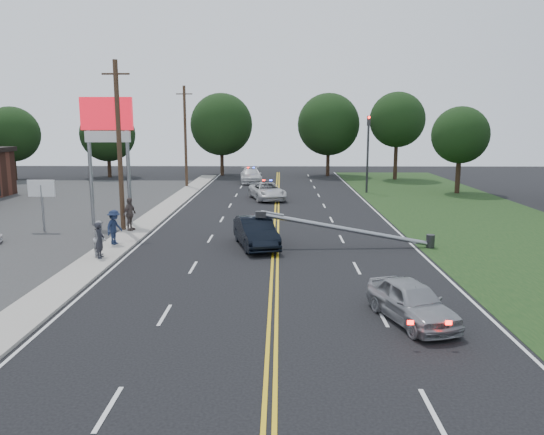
{
  "coord_description": "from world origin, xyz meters",
  "views": [
    {
      "loc": [
        0.23,
        -19.12,
        6.49
      ],
      "look_at": [
        -0.17,
        7.39,
        1.7
      ],
      "focal_mm": 35.0,
      "sensor_mm": 36.0,
      "label": 1
    }
  ],
  "objects_px": {
    "traffic_signal": "(368,147)",
    "bystander_d": "(130,214)",
    "bystander_b": "(100,238)",
    "small_sign": "(42,193)",
    "fallen_streetlight": "(356,230)",
    "waiting_sedan": "(412,301)",
    "utility_pole_far": "(185,136)",
    "bystander_c": "(114,227)",
    "emergency_a": "(267,191)",
    "utility_pole_mid": "(119,146)",
    "emergency_b": "(251,175)",
    "pylon_sign": "(107,130)",
    "crashed_sedan": "(256,232)",
    "bystander_a": "(100,240)"
  },
  "relations": [
    {
      "from": "emergency_b",
      "to": "pylon_sign",
      "type": "bearing_deg",
      "value": -112.79
    },
    {
      "from": "fallen_streetlight",
      "to": "waiting_sedan",
      "type": "bearing_deg",
      "value": -87.95
    },
    {
      "from": "traffic_signal",
      "to": "utility_pole_mid",
      "type": "bearing_deg",
      "value": -134.2
    },
    {
      "from": "fallen_streetlight",
      "to": "bystander_c",
      "type": "height_order",
      "value": "bystander_c"
    },
    {
      "from": "emergency_a",
      "to": "bystander_b",
      "type": "relative_size",
      "value": 3.02
    },
    {
      "from": "utility_pole_mid",
      "to": "utility_pole_far",
      "type": "relative_size",
      "value": 1.0
    },
    {
      "from": "utility_pole_mid",
      "to": "bystander_a",
      "type": "xyz_separation_m",
      "value": [
        0.9,
        -6.78,
        -4.11
      ]
    },
    {
      "from": "emergency_a",
      "to": "bystander_d",
      "type": "xyz_separation_m",
      "value": [
        -7.86,
        -13.67,
        0.38
      ]
    },
    {
      "from": "traffic_signal",
      "to": "emergency_b",
      "type": "xyz_separation_m",
      "value": [
        -11.21,
        8.05,
        -3.41
      ]
    },
    {
      "from": "waiting_sedan",
      "to": "emergency_b",
      "type": "distance_m",
      "value": 41.18
    },
    {
      "from": "pylon_sign",
      "to": "traffic_signal",
      "type": "bearing_deg",
      "value": 40.39
    },
    {
      "from": "utility_pole_far",
      "to": "small_sign",
      "type": "bearing_deg",
      "value": -102.31
    },
    {
      "from": "emergency_b",
      "to": "bystander_a",
      "type": "distance_m",
      "value": 33.26
    },
    {
      "from": "traffic_signal",
      "to": "emergency_b",
      "type": "bearing_deg",
      "value": 144.33
    },
    {
      "from": "bystander_b",
      "to": "utility_pole_far",
      "type": "bearing_deg",
      "value": -0.48
    },
    {
      "from": "utility_pole_far",
      "to": "utility_pole_mid",
      "type": "bearing_deg",
      "value": -90.0
    },
    {
      "from": "small_sign",
      "to": "emergency_a",
      "type": "distance_m",
      "value": 18.85
    },
    {
      "from": "emergency_a",
      "to": "traffic_signal",
      "type": "bearing_deg",
      "value": 11.8
    },
    {
      "from": "emergency_b",
      "to": "small_sign",
      "type": "bearing_deg",
      "value": -118.33
    },
    {
      "from": "bystander_b",
      "to": "small_sign",
      "type": "bearing_deg",
      "value": 39.11
    },
    {
      "from": "fallen_streetlight",
      "to": "small_sign",
      "type": "bearing_deg",
      "value": 167.6
    },
    {
      "from": "utility_pole_far",
      "to": "waiting_sedan",
      "type": "bearing_deg",
      "value": -69.32
    },
    {
      "from": "pylon_sign",
      "to": "waiting_sedan",
      "type": "height_order",
      "value": "pylon_sign"
    },
    {
      "from": "utility_pole_far",
      "to": "bystander_d",
      "type": "xyz_separation_m",
      "value": [
        0.49,
        -22.27,
        -3.98
      ]
    },
    {
      "from": "utility_pole_mid",
      "to": "waiting_sedan",
      "type": "distance_m",
      "value": 20.43
    },
    {
      "from": "pylon_sign",
      "to": "emergency_b",
      "type": "distance_m",
      "value": 25.74
    },
    {
      "from": "crashed_sedan",
      "to": "bystander_b",
      "type": "height_order",
      "value": "bystander_b"
    },
    {
      "from": "small_sign",
      "to": "waiting_sedan",
      "type": "bearing_deg",
      "value": -37.9
    },
    {
      "from": "traffic_signal",
      "to": "emergency_b",
      "type": "distance_m",
      "value": 14.22
    },
    {
      "from": "waiting_sedan",
      "to": "bystander_d",
      "type": "xyz_separation_m",
      "value": [
        -13.27,
        14.18,
        0.42
      ]
    },
    {
      "from": "fallen_streetlight",
      "to": "waiting_sedan",
      "type": "height_order",
      "value": "fallen_streetlight"
    },
    {
      "from": "bystander_a",
      "to": "bystander_b",
      "type": "xyz_separation_m",
      "value": [
        -0.12,
        0.4,
        0.0
      ]
    },
    {
      "from": "bystander_c",
      "to": "waiting_sedan",
      "type": "bearing_deg",
      "value": -111.31
    },
    {
      "from": "traffic_signal",
      "to": "bystander_d",
      "type": "bearing_deg",
      "value": -132.96
    },
    {
      "from": "small_sign",
      "to": "utility_pole_mid",
      "type": "bearing_deg",
      "value": 0.0
    },
    {
      "from": "utility_pole_far",
      "to": "bystander_c",
      "type": "height_order",
      "value": "utility_pole_far"
    },
    {
      "from": "bystander_a",
      "to": "bystander_b",
      "type": "height_order",
      "value": "bystander_b"
    },
    {
      "from": "utility_pole_far",
      "to": "fallen_streetlight",
      "type": "bearing_deg",
      "value": -62.76
    },
    {
      "from": "traffic_signal",
      "to": "pylon_sign",
      "type": "bearing_deg",
      "value": -139.61
    },
    {
      "from": "bystander_b",
      "to": "bystander_c",
      "type": "height_order",
      "value": "bystander_c"
    },
    {
      "from": "pylon_sign",
      "to": "traffic_signal",
      "type": "relative_size",
      "value": 1.13
    },
    {
      "from": "utility_pole_far",
      "to": "waiting_sedan",
      "type": "height_order",
      "value": "utility_pole_far"
    },
    {
      "from": "utility_pole_far",
      "to": "bystander_d",
      "type": "bearing_deg",
      "value": -88.73
    },
    {
      "from": "traffic_signal",
      "to": "small_sign",
      "type": "bearing_deg",
      "value": -141.1
    },
    {
      "from": "utility_pole_far",
      "to": "emergency_b",
      "type": "xyz_separation_m",
      "value": [
        6.29,
        4.04,
        -4.29
      ]
    },
    {
      "from": "small_sign",
      "to": "bystander_d",
      "type": "height_order",
      "value": "small_sign"
    },
    {
      "from": "traffic_signal",
      "to": "fallen_streetlight",
      "type": "xyz_separation_m",
      "value": [
        -4.11,
        -22.0,
        -3.29
      ]
    },
    {
      "from": "pylon_sign",
      "to": "fallen_streetlight",
      "type": "bearing_deg",
      "value": -22.22
    },
    {
      "from": "emergency_a",
      "to": "bystander_b",
      "type": "distance_m",
      "value": 21.18
    },
    {
      "from": "bystander_b",
      "to": "bystander_d",
      "type": "xyz_separation_m",
      "value": [
        -0.29,
        6.11,
        0.12
      ]
    }
  ]
}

